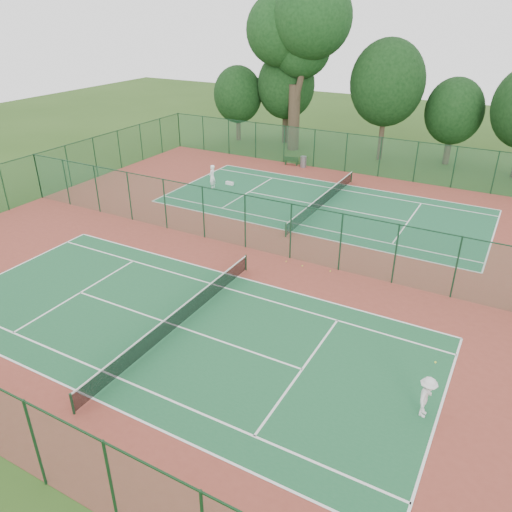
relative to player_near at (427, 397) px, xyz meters
The scene contains 20 objects.
ground 14.65m from the player_near, 141.13° to the left, with size 120.00×120.00×0.00m, color #2A4A17.
red_pad 14.65m from the player_near, 141.13° to the left, with size 40.00×36.00×0.01m, color brown.
court_near 11.42m from the player_near, behind, with size 23.77×10.97×0.01m, color #1C5933.
court_far 21.47m from the player_near, 122.06° to the left, with size 23.77×10.97×0.01m, color #1D5D3A.
fence_north 29.48m from the player_near, 112.73° to the left, with size 40.00×0.09×3.50m.
fence_south 14.43m from the player_near, 142.23° to the right, with size 40.00×0.09×3.50m.
fence_west 32.71m from the player_near, 163.70° to the left, with size 0.09×36.00×3.50m.
fence_divider 14.65m from the player_near, 141.13° to the left, with size 40.00×0.09×3.50m.
tennis_net_near 11.39m from the player_near, behind, with size 0.10×12.90×0.97m.
tennis_net_far 21.45m from the player_near, 122.06° to the left, with size 0.10×12.90×0.97m.
player_near is the anchor object (origin of this frame).
player_far 27.22m from the player_near, 140.01° to the left, with size 0.72×0.47×1.97m, color white.
trash_bin 31.45m from the player_near, 122.23° to the left, with size 0.56×0.56×1.02m, color slate.
bench 32.14m from the player_near, 124.10° to the left, with size 1.40×0.65×0.83m.
kit_bag 27.65m from the player_near, 136.68° to the left, with size 0.69×0.26×0.26m, color silver.
stray_ball_a 13.08m from the player_near, 138.73° to the left, with size 0.07×0.07×0.07m, color yellow.
stray_ball_b 11.28m from the player_near, 129.04° to the left, with size 0.08×0.08×0.08m, color #E2F338.
stray_ball_c 12.25m from the player_near, 135.64° to the left, with size 0.08×0.08×0.08m, color #BCDB33.
big_tree 39.48m from the player_near, 122.17° to the left, with size 10.52×7.70×16.16m.
evergreen_row 35.17m from the player_near, 108.04° to the left, with size 39.00×5.00×12.00m, color black, non-canonical shape.
Camera 1 is at (12.64, -24.27, 13.64)m, focal length 35.00 mm.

